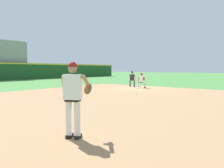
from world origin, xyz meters
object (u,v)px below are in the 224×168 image
first_base_bag (137,88)px  first_baseman (142,80)px  pitcher (74,95)px  umpire (132,78)px  baseball (136,93)px

first_base_bag → first_baseman: (0.50, -0.13, 0.69)m
pitcher → umpire: bearing=27.7°
first_base_bag → pitcher: bearing=-154.8°
umpire → first_base_bag: bearing=-134.0°
pitcher → first_baseman: bearing=23.8°
baseball → umpire: (4.84, 3.45, 0.76)m
baseball → pitcher: 9.97m
first_baseman → umpire: size_ratio=0.92×
pitcher → first_baseman: pitcher is taller
umpire → first_baseman: bearing=-119.3°
baseball → pitcher: (-9.12, -3.89, 1.02)m
baseball → umpire: umpire is taller
pitcher → umpire: (13.96, 7.33, -0.27)m
first_base_bag → first_baseman: size_ratio=0.28×
first_base_bag → first_baseman: bearing=-15.2°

